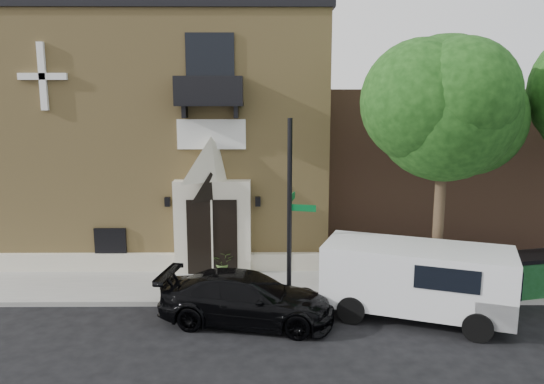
# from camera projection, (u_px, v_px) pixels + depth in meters

# --- Properties ---
(ground) EXTENTS (120.00, 120.00, 0.00)m
(ground) POSITION_uv_depth(u_px,v_px,m) (238.00, 306.00, 15.81)
(ground) COLOR black
(ground) RESTS_ON ground
(sidewalk) EXTENTS (42.00, 3.00, 0.15)m
(sidewalk) POSITION_uv_depth(u_px,v_px,m) (271.00, 286.00, 17.28)
(sidewalk) COLOR gray
(sidewalk) RESTS_ON ground
(church) EXTENTS (12.20, 11.01, 9.30)m
(church) POSITION_uv_depth(u_px,v_px,m) (177.00, 132.00, 22.75)
(church) COLOR tan
(church) RESTS_ON ground
(neighbour_building) EXTENTS (18.00, 8.00, 6.40)m
(neighbour_building) POSITION_uv_depth(u_px,v_px,m) (511.00, 161.00, 24.18)
(neighbour_building) COLOR brown
(neighbour_building) RESTS_ON ground
(street_tree_left) EXTENTS (4.97, 4.38, 7.77)m
(street_tree_left) POSITION_uv_depth(u_px,v_px,m) (447.00, 107.00, 15.13)
(street_tree_left) COLOR #38281C
(street_tree_left) RESTS_ON sidewalk
(black_sedan) EXTENTS (5.08, 2.78, 1.40)m
(black_sedan) POSITION_uv_depth(u_px,v_px,m) (247.00, 298.00, 14.58)
(black_sedan) COLOR black
(black_sedan) RESTS_ON ground
(cargo_van) EXTENTS (5.48, 3.66, 2.09)m
(cargo_van) POSITION_uv_depth(u_px,v_px,m) (424.00, 279.00, 14.73)
(cargo_van) COLOR white
(cargo_van) RESTS_ON ground
(street_sign) EXTENTS (0.84, 0.97, 5.41)m
(street_sign) POSITION_uv_depth(u_px,v_px,m) (290.00, 210.00, 15.64)
(street_sign) COLOR black
(street_sign) RESTS_ON sidewalk
(fire_hydrant) EXTENTS (0.44, 0.35, 0.78)m
(fire_hydrant) POSITION_uv_depth(u_px,v_px,m) (369.00, 286.00, 15.94)
(fire_hydrant) COLOR #9A270A
(fire_hydrant) RESTS_ON sidewalk
(dumpster) EXTENTS (2.08, 1.48, 1.23)m
(dumpster) POSITION_uv_depth(u_px,v_px,m) (532.00, 273.00, 16.38)
(dumpster) COLOR #103B16
(dumpster) RESTS_ON sidewalk
(planter) EXTENTS (0.75, 0.66, 0.79)m
(planter) POSITION_uv_depth(u_px,v_px,m) (223.00, 262.00, 18.20)
(planter) COLOR #4C6D30
(planter) RESTS_ON sidewalk
(pedestrian_near) EXTENTS (0.74, 0.72, 1.72)m
(pedestrian_near) POSITION_uv_depth(u_px,v_px,m) (401.00, 262.00, 16.70)
(pedestrian_near) COLOR black
(pedestrian_near) RESTS_ON sidewalk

